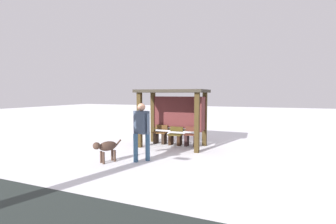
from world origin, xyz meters
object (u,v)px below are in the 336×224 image
(bench_right_inside, at_px, (191,138))
(person_walking, at_px, (142,127))
(bus_shelter, at_px, (176,104))
(dog, at_px, (106,147))
(bench_left_inside, at_px, (160,136))
(bench_center_inside, at_px, (175,138))

(bench_right_inside, distance_m, person_walking, 2.80)
(bus_shelter, xyz_separation_m, dog, (-1.16, -2.92, -1.18))
(bus_shelter, height_order, person_walking, bus_shelter)
(bench_left_inside, distance_m, bench_right_inside, 1.33)
(bench_left_inside, distance_m, bench_center_inside, 0.67)
(bus_shelter, height_order, bench_left_inside, bus_shelter)
(bench_left_inside, height_order, bench_right_inside, bench_left_inside)
(bus_shelter, bearing_deg, dog, -111.63)
(dog, bearing_deg, person_walking, 29.23)
(bench_center_inside, bearing_deg, person_walking, -93.54)
(bench_center_inside, relative_size, dog, 0.85)
(bench_left_inside, relative_size, bench_right_inside, 1.00)
(bench_center_inside, bearing_deg, bench_right_inside, -0.10)
(bench_left_inside, xyz_separation_m, bench_center_inside, (0.67, 0.00, -0.02))
(bus_shelter, bearing_deg, bench_center_inside, 115.57)
(bench_left_inside, bearing_deg, bus_shelter, -12.32)
(person_walking, bearing_deg, bus_shelter, 84.36)
(bench_left_inside, bearing_deg, bench_center_inside, 0.10)
(bench_right_inside, relative_size, person_walking, 0.43)
(bus_shelter, height_order, dog, bus_shelter)
(bench_center_inside, distance_m, bench_right_inside, 0.67)
(bus_shelter, xyz_separation_m, bench_left_inside, (-0.75, 0.16, -1.35))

